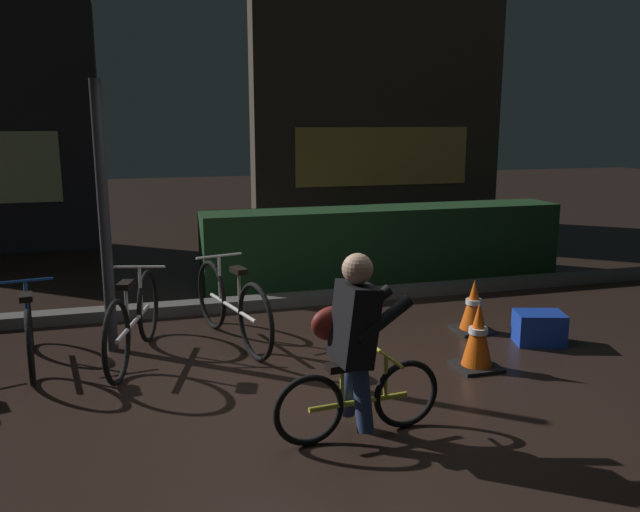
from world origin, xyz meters
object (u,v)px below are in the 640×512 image
Objects in this scene: parked_bike_center_right at (232,306)px; traffic_cone_far at (474,307)px; street_post at (104,220)px; cyclist at (354,346)px; parked_bike_center_left at (134,321)px; parked_bike_left_mid at (29,330)px; traffic_cone_near at (478,337)px; blue_crate at (539,328)px.

parked_bike_center_right is 2.38m from traffic_cone_far.
cyclist is at bearing -53.37° from street_post.
street_post reaches higher than parked_bike_center_left.
parked_bike_left_mid is 0.86m from parked_bike_center_left.
street_post reaches higher than traffic_cone_far.
traffic_cone_far is (0.45, 0.89, -0.02)m from traffic_cone_near.
traffic_cone_far is at bearing 62.98° from traffic_cone_near.
street_post is 1.12m from parked_bike_left_mid.
street_post is 2.74m from cyclist.
cyclist is at bearing 179.22° from parked_bike_center_right.
blue_crate is (2.78, -0.80, -0.21)m from parked_bike_center_right.
traffic_cone_far is at bearing -112.31° from parked_bike_center_right.
traffic_cone_far is 1.21× the size of blue_crate.
street_post is at bearing 47.08° from parked_bike_center_left.
street_post is 1.45× the size of parked_bike_center_left.
parked_bike_center_right reaches higher than blue_crate.
parked_bike_center_left is 3.13× the size of traffic_cone_far.
traffic_cone_near is at bearing -155.43° from blue_crate.
parked_bike_center_right is at bearing -61.42° from parked_bike_center_left.
cyclist reaches higher than parked_bike_left_mid.
traffic_cone_far is (3.44, -0.41, -0.95)m from street_post.
traffic_cone_near is (2.99, -1.30, -0.93)m from street_post.
street_post is 3.39m from traffic_cone_near.
parked_bike_center_right is at bearing 172.41° from traffic_cone_far.
parked_bike_left_mid is 3.45× the size of blue_crate.
street_post is at bearing -80.69° from parked_bike_left_mid.
cyclist reaches higher than parked_bike_center_left.
parked_bike_center_right is (1.09, -0.10, -0.84)m from street_post.
traffic_cone_near is 1.00m from traffic_cone_far.
parked_bike_center_left reaches higher than traffic_cone_near.
street_post is 1.38m from parked_bike_center_right.
blue_crate is at bearing -84.34° from parked_bike_center_left.
street_post reaches higher than parked_bike_left_mid.
parked_bike_center_left is at bearing -105.59° from parked_bike_left_mid.
parked_bike_left_mid is 4.11m from traffic_cone_far.
traffic_cone_far is 0.65m from blue_crate.
parked_bike_center_right is at bearing 163.88° from blue_crate.
cyclist is at bearing -136.72° from traffic_cone_far.
parked_bike_center_right is at bearing 147.69° from traffic_cone_near.
blue_crate is at bearing 24.57° from traffic_cone_near.
blue_crate is at bearing -49.19° from traffic_cone_far.
cyclist reaches higher than parked_bike_center_right.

